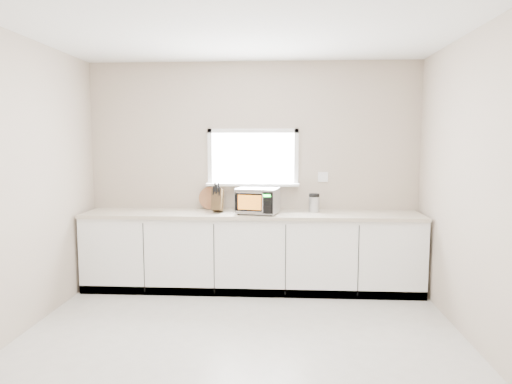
{
  "coord_description": "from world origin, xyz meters",
  "views": [
    {
      "loc": [
        0.36,
        -3.55,
        1.74
      ],
      "look_at": [
        0.06,
        1.55,
        1.18
      ],
      "focal_mm": 32.0,
      "sensor_mm": 36.0,
      "label": 1
    }
  ],
  "objects": [
    {
      "name": "cutting_board",
      "position": [
        -0.52,
        1.94,
        1.06
      ],
      "size": [
        0.28,
        0.07,
        0.28
      ],
      "primitive_type": "cylinder",
      "rotation": [
        1.4,
        0.0,
        0.0
      ],
      "color": "#AF6A44",
      "rests_on": "countertop"
    },
    {
      "name": "coffee_grinder",
      "position": [
        0.73,
        1.78,
        1.03
      ],
      "size": [
        0.15,
        0.15,
        0.22
      ],
      "rotation": [
        0.0,
        0.0,
        -0.19
      ],
      "color": "#BABDC3",
      "rests_on": "countertop"
    },
    {
      "name": "countertop",
      "position": [
        0.0,
        1.69,
        0.9
      ],
      "size": [
        3.92,
        0.64,
        0.04
      ],
      "primitive_type": "cube",
      "color": "beige",
      "rests_on": "cabinets"
    },
    {
      "name": "microwave",
      "position": [
        0.08,
        1.63,
        1.07
      ],
      "size": [
        0.52,
        0.45,
        0.29
      ],
      "rotation": [
        0.0,
        0.0,
        -0.21
      ],
      "color": "black",
      "rests_on": "countertop"
    },
    {
      "name": "cabinets",
      "position": [
        0.0,
        1.7,
        0.44
      ],
      "size": [
        3.92,
        0.6,
        0.88
      ],
      "primitive_type": "cube",
      "color": "white",
      "rests_on": "ground"
    },
    {
      "name": "ground",
      "position": [
        0.0,
        0.0,
        0.0
      ],
      "size": [
        4.0,
        4.0,
        0.0
      ],
      "primitive_type": "plane",
      "color": "beige",
      "rests_on": "ground"
    },
    {
      "name": "knife_block",
      "position": [
        -0.4,
        1.7,
        1.07
      ],
      "size": [
        0.12,
        0.25,
        0.35
      ],
      "rotation": [
        0.0,
        0.0,
        -0.04
      ],
      "color": "#4B351A",
      "rests_on": "countertop"
    },
    {
      "name": "back_wall",
      "position": [
        0.0,
        2.0,
        1.36
      ],
      "size": [
        4.0,
        0.17,
        2.7
      ],
      "color": "#AF9C8B",
      "rests_on": "ground"
    }
  ]
}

